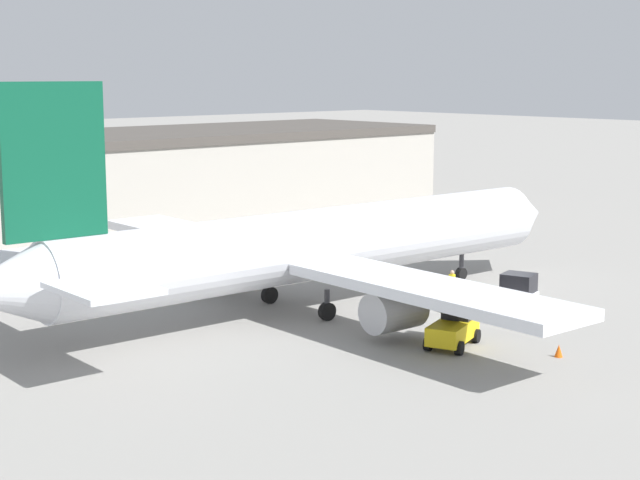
{
  "coord_description": "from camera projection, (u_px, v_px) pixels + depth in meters",
  "views": [
    {
      "loc": [
        -33.39,
        -37.15,
        12.07
      ],
      "look_at": [
        0.0,
        0.0,
        3.56
      ],
      "focal_mm": 55.0,
      "sensor_mm": 36.0,
      "label": 1
    }
  ],
  "objects": [
    {
      "name": "baggage_tug",
      "position": [
        514.0,
        296.0,
        49.6
      ],
      "size": [
        3.44,
        2.78,
        2.0
      ],
      "rotation": [
        0.0,
        0.0,
        0.29
      ],
      "color": "silver",
      "rests_on": "ground_plane"
    },
    {
      "name": "safety_cone_near",
      "position": [
        559.0,
        351.0,
        42.19
      ],
      "size": [
        0.36,
        0.36,
        0.55
      ],
      "color": "#EF590F",
      "rests_on": "ground_plane"
    },
    {
      "name": "airplane",
      "position": [
        305.0,
        246.0,
        50.08
      ],
      "size": [
        37.39,
        33.9,
        11.75
      ],
      "rotation": [
        0.0,
        0.0,
        -0.04
      ],
      "color": "silver",
      "rests_on": "ground_plane"
    },
    {
      "name": "ground_plane",
      "position": [
        320.0,
        307.0,
        51.27
      ],
      "size": [
        400.0,
        400.0,
        0.0
      ],
      "primitive_type": "plane",
      "color": "gray"
    },
    {
      "name": "belt_loader_truck",
      "position": [
        455.0,
        322.0,
        43.9
      ],
      "size": [
        3.54,
        2.63,
        2.31
      ],
      "rotation": [
        0.0,
        0.0,
        0.36
      ],
      "color": "yellow",
      "rests_on": "ground_plane"
    },
    {
      "name": "ground_crew_worker",
      "position": [
        452.0,
        284.0,
        52.54
      ],
      "size": [
        0.37,
        0.37,
        1.67
      ],
      "rotation": [
        0.0,
        0.0,
        5.97
      ],
      "color": "#1E2338",
      "rests_on": "ground_plane"
    }
  ]
}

